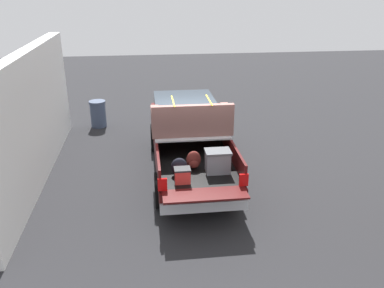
{
  "coord_description": "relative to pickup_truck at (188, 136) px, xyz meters",
  "views": [
    {
      "loc": [
        -10.12,
        1.18,
        5.0
      ],
      "look_at": [
        -0.6,
        0.0,
        1.1
      ],
      "focal_mm": 37.28,
      "sensor_mm": 36.0,
      "label": 1
    }
  ],
  "objects": [
    {
      "name": "pickup_truck",
      "position": [
        0.0,
        0.0,
        0.0
      ],
      "size": [
        6.05,
        2.06,
        2.23
      ],
      "color": "#470F0F",
      "rests_on": "ground_plane"
    },
    {
      "name": "building_facade",
      "position": [
        -0.08,
        4.1,
        0.75
      ],
      "size": [
        8.02,
        0.36,
        3.43
      ],
      "primitive_type": "cube",
      "color": "white",
      "rests_on": "ground_plane"
    },
    {
      "name": "ground_plane",
      "position": [
        -0.34,
        0.0,
        -0.96
      ],
      "size": [
        40.0,
        40.0,
        0.0
      ],
      "primitive_type": "plane",
      "color": "#262628"
    },
    {
      "name": "trash_can",
      "position": [
        3.92,
        2.9,
        -0.47
      ],
      "size": [
        0.6,
        0.6,
        0.98
      ],
      "color": "#3F4C66",
      "rests_on": "ground_plane"
    }
  ]
}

